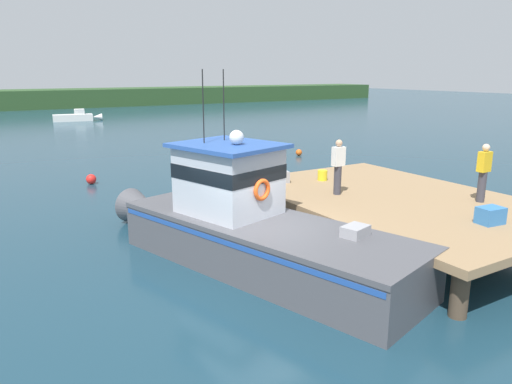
{
  "coord_description": "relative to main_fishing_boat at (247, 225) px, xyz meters",
  "views": [
    {
      "loc": [
        -5.77,
        -9.47,
        4.74
      ],
      "look_at": [
        1.2,
        1.95,
        1.4
      ],
      "focal_mm": 33.94,
      "sensor_mm": 36.0,
      "label": 1
    }
  ],
  "objects": [
    {
      "name": "mooring_buoy_channel_marker",
      "position": [
        10.78,
        12.45,
        -0.82
      ],
      "size": [
        0.37,
        0.37,
        0.37
      ],
      "primitive_type": "sphere",
      "color": "#EA5B19",
      "rests_on": "ground"
    },
    {
      "name": "ground_plane",
      "position": [
        -0.04,
        -0.5,
        -1.01
      ],
      "size": [
        200.0,
        200.0,
        0.0
      ],
      "primitive_type": "plane",
      "color": "#193847"
    },
    {
      "name": "bait_bucket",
      "position": [
        4.33,
        2.38,
        0.36
      ],
      "size": [
        0.32,
        0.32,
        0.34
      ],
      "primitive_type": "cylinder",
      "color": "yellow",
      "rests_on": "dock"
    },
    {
      "name": "crate_single_by_cleat",
      "position": [
        4.73,
        -3.45,
        0.4
      ],
      "size": [
        0.65,
        0.5,
        0.41
      ],
      "primitive_type": "cube",
      "rotation": [
        0.0,
        0.0,
        -0.11
      ],
      "color": "#3370B2",
      "rests_on": "dock"
    },
    {
      "name": "deckhand_by_the_boat",
      "position": [
        3.49,
        0.66,
        1.05
      ],
      "size": [
        0.36,
        0.22,
        1.63
      ],
      "color": "#383842",
      "rests_on": "dock"
    },
    {
      "name": "main_fishing_boat",
      "position": [
        0.0,
        0.0,
        0.0
      ],
      "size": [
        4.65,
        9.92,
        4.8
      ],
      "color": "#4C4C51",
      "rests_on": "ground"
    },
    {
      "name": "moored_boat_far_left",
      "position": [
        4.07,
        40.3,
        -0.61
      ],
      "size": [
        4.67,
        1.66,
        1.17
      ],
      "color": "silver",
      "rests_on": "ground"
    },
    {
      "name": "dock",
      "position": [
        4.76,
        -0.5,
        0.07
      ],
      "size": [
        6.0,
        9.0,
        1.2
      ],
      "color": "#4C3D2D",
      "rests_on": "ground"
    },
    {
      "name": "mooring_buoy_inshore",
      "position": [
        -1.27,
        11.21,
        -0.79
      ],
      "size": [
        0.43,
        0.43,
        0.43
      ],
      "primitive_type": "sphere",
      "color": "red",
      "rests_on": "ground"
    },
    {
      "name": "mooring_buoy_outer",
      "position": [
        7.64,
        17.73,
        -0.82
      ],
      "size": [
        0.37,
        0.37,
        0.37
      ],
      "primitive_type": "sphere",
      "color": "red",
      "rests_on": "ground"
    },
    {
      "name": "far_shoreline",
      "position": [
        -0.04,
        61.5,
        0.19
      ],
      "size": [
        120.0,
        8.0,
        2.4
      ],
      "primitive_type": "cube",
      "color": "#284723",
      "rests_on": "ground"
    },
    {
      "name": "crate_stack_near_edge",
      "position": [
        2.9,
        2.87,
        0.38
      ],
      "size": [
        0.69,
        0.57,
        0.37
      ],
      "primitive_type": "cube",
      "rotation": [
        0.0,
        0.0,
        -0.24
      ],
      "color": "#9E9EA3",
      "rests_on": "dock"
    },
    {
      "name": "deckhand_further_back",
      "position": [
        6.34,
        -2.09,
        1.05
      ],
      "size": [
        0.36,
        0.22,
        1.63
      ],
      "color": "#383842",
      "rests_on": "dock"
    }
  ]
}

